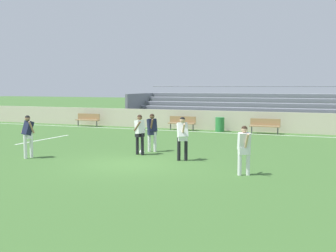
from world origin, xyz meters
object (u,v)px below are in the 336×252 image
(bench_far_right, at_px, (88,119))
(trash_bin, at_px, (220,124))
(player_white_wide_right, at_px, (182,135))
(player_white_wide_left, at_px, (140,131))
(bench_far_left, at_px, (182,122))
(player_dark_challenging, at_px, (152,129))
(soccer_ball, at_px, (142,152))
(bench_near_wall_gap, at_px, (265,125))
(player_white_overlapping, at_px, (244,146))
(player_dark_pressing_high, at_px, (28,133))
(bleacher_stand, at_px, (287,110))

(bench_far_right, xyz_separation_m, trash_bin, (9.68, 0.13, -0.09))
(bench_far_right, relative_size, player_white_wide_right, 1.06)
(player_white_wide_left, bearing_deg, bench_far_left, 100.15)
(player_dark_challenging, xyz_separation_m, soccer_ball, (-0.05, -0.93, -0.89))
(player_dark_challenging, bearing_deg, bench_near_wall_gap, 69.26)
(player_dark_challenging, distance_m, player_white_wide_right, 2.56)
(player_white_wide_left, xyz_separation_m, player_white_overlapping, (4.91, -2.43, -0.06))
(trash_bin, distance_m, player_white_overlapping, 13.26)
(soccer_ball, bearing_deg, player_white_wide_right, -18.07)
(player_white_overlapping, distance_m, player_dark_pressing_high, 8.69)
(bench_near_wall_gap, relative_size, trash_bin, 1.99)
(player_white_wide_left, height_order, soccer_ball, player_white_wide_left)
(bench_far_right, distance_m, trash_bin, 9.68)
(bench_far_left, xyz_separation_m, bench_far_right, (-7.19, 0.00, 0.00))
(player_white_wide_right, height_order, player_white_overlapping, player_white_wide_right)
(player_white_wide_right, bearing_deg, bench_near_wall_gap, 82.43)
(player_white_overlapping, bearing_deg, player_dark_challenging, 144.55)
(player_white_overlapping, bearing_deg, soccer_ball, 152.87)
(bench_far_right, bearing_deg, player_dark_challenging, -44.75)
(bench_near_wall_gap, distance_m, player_dark_pressing_high, 14.41)
(bench_far_left, bearing_deg, bleacher_stand, 33.48)
(bench_far_left, height_order, player_white_overlapping, player_white_overlapping)
(player_white_overlapping, height_order, soccer_ball, player_white_overlapping)
(bench_far_right, xyz_separation_m, player_white_wide_right, (11.11, -10.62, 0.47))
(player_dark_challenging, bearing_deg, soccer_ball, -93.11)
(bleacher_stand, bearing_deg, player_white_overlapping, -88.20)
(bench_far_left, relative_size, player_white_wide_left, 1.07)
(player_white_overlapping, bearing_deg, player_dark_pressing_high, 179.80)
(bench_far_left, distance_m, player_white_overlapping, 14.12)
(trash_bin, bearing_deg, player_white_wide_right, -82.43)
(bleacher_stand, height_order, bench_far_right, bleacher_stand)
(bleacher_stand, bearing_deg, bench_far_left, -146.52)
(trash_bin, xyz_separation_m, player_dark_challenging, (-0.58, -9.16, 0.54))
(bench_near_wall_gap, distance_m, bench_far_left, 5.33)
(trash_bin, xyz_separation_m, player_white_wide_right, (1.43, -10.76, 0.56))
(bench_far_left, xyz_separation_m, trash_bin, (2.49, 0.13, -0.09))
(bleacher_stand, relative_size, player_white_wide_left, 13.29)
(player_white_wide_left, height_order, player_dark_pressing_high, player_dark_pressing_high)
(bench_far_right, distance_m, player_dark_challenging, 12.82)
(trash_bin, bearing_deg, soccer_ball, -93.55)
(bench_near_wall_gap, height_order, trash_bin, trash_bin)
(player_white_overlapping, relative_size, player_dark_pressing_high, 0.94)
(bench_far_left, height_order, player_dark_challenging, player_dark_challenging)
(bench_far_right, xyz_separation_m, player_white_overlapping, (13.88, -12.43, 0.41))
(player_white_wide_right, bearing_deg, player_dark_challenging, 141.43)
(bench_far_right, height_order, soccer_ball, bench_far_right)
(bench_far_right, xyz_separation_m, player_dark_pressing_high, (5.19, -12.40, 0.48))
(bench_far_left, relative_size, bench_far_right, 1.00)
(player_white_wide_right, height_order, soccer_ball, player_white_wide_right)
(trash_bin, distance_m, player_dark_challenging, 9.19)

